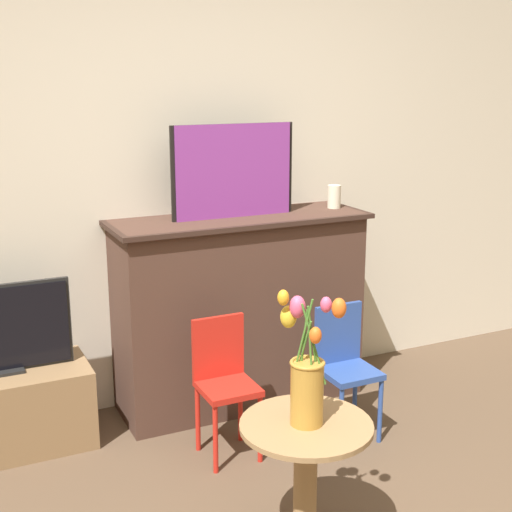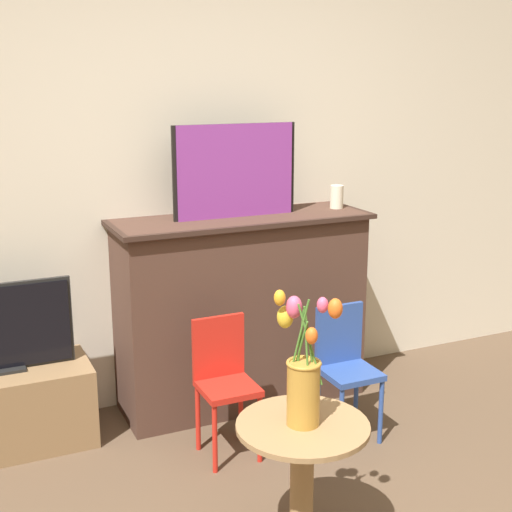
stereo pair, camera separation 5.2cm
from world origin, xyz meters
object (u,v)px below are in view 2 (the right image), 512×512
Objects in this scene: painting at (235,171)px; chair_blue at (345,362)px; vase_tulips at (303,373)px; chair_red at (224,377)px.

painting is 1.14m from chair_blue.
vase_tulips is (-0.31, -1.35, -0.55)m from painting.
chair_red is at bearing -118.94° from painting.
chair_red is 0.63m from chair_blue.
chair_blue is (0.62, -0.09, 0.00)m from chair_red.
chair_blue is at bearing -59.68° from painting.
painting reaches higher than vase_tulips.
painting is 1.37× the size of vase_tulips.
painting is at bearing 61.06° from chair_red.
painting is at bearing 120.32° from chair_blue.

